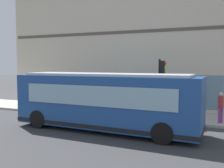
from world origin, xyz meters
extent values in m
plane|color=#38383A|center=(0.00, 0.00, 0.00)|extent=(120.00, 120.00, 0.00)
cube|color=#B2ADA3|center=(4.42, 0.00, 0.07)|extent=(3.65, 40.00, 0.15)
cube|color=beige|center=(10.62, 0.00, 5.49)|extent=(8.74, 21.00, 10.98)
cube|color=brown|center=(6.40, 0.00, 6.04)|extent=(0.36, 20.58, 0.24)
cube|color=slate|center=(6.30, 0.00, 1.60)|extent=(0.12, 14.70, 2.40)
cube|color=#1E478C|center=(-0.13, -1.35, 1.60)|extent=(2.93, 10.10, 2.70)
cube|color=silver|center=(-0.13, -1.35, 3.01)|extent=(2.51, 9.08, 0.12)
cube|color=#8CB2C6|center=(0.09, 3.62, 2.05)|extent=(2.20, 0.17, 1.20)
cube|color=#8CB2C6|center=(1.14, -1.41, 2.00)|extent=(0.41, 8.19, 1.00)
cube|color=#8CB2C6|center=(-1.40, -1.30, 2.00)|extent=(0.41, 8.19, 1.00)
cube|color=black|center=(-0.13, -1.35, 0.43)|extent=(2.97, 10.14, 0.20)
cylinder|color=black|center=(1.18, 2.19, 0.50)|extent=(0.34, 1.01, 1.00)
cylinder|color=black|center=(-1.12, 2.29, 0.50)|extent=(0.34, 1.01, 1.00)
cylinder|color=black|center=(0.87, -4.80, 0.50)|extent=(0.34, 1.01, 1.00)
cylinder|color=black|center=(-1.42, -4.70, 0.50)|extent=(0.34, 1.01, 1.00)
cylinder|color=black|center=(3.24, -3.57, 2.01)|extent=(0.14, 0.14, 3.73)
cube|color=black|center=(3.24, -3.76, 3.33)|extent=(0.32, 0.24, 0.90)
sphere|color=red|center=(3.24, -3.89, 3.61)|extent=(0.20, 0.20, 0.20)
sphere|color=yellow|center=(3.24, -3.89, 3.33)|extent=(0.20, 0.20, 0.20)
sphere|color=green|center=(3.24, -3.89, 3.05)|extent=(0.20, 0.20, 0.20)
cylinder|color=red|center=(5.10, -1.35, 0.43)|extent=(0.24, 0.24, 0.55)
sphere|color=red|center=(5.10, -1.35, 0.78)|extent=(0.22, 0.22, 0.22)
cylinder|color=red|center=(5.10, -1.52, 0.48)|extent=(0.10, 0.12, 0.10)
cylinder|color=red|center=(5.27, -1.35, 0.48)|extent=(0.12, 0.10, 0.10)
cylinder|color=#8C3F8C|center=(4.22, -0.32, 0.54)|extent=(0.14, 0.14, 0.78)
cylinder|color=#8C3F8C|center=(4.08, -0.21, 0.54)|extent=(0.14, 0.14, 0.78)
cylinder|color=#3359A5|center=(4.15, -0.26, 1.24)|extent=(0.32, 0.32, 0.62)
sphere|color=#9E704C|center=(4.15, -0.26, 1.65)|extent=(0.21, 0.21, 0.21)
cylinder|color=#8C3F8C|center=(3.39, -7.19, 0.59)|extent=(0.14, 0.14, 0.88)
cylinder|color=#8C3F8C|center=(3.25, -7.07, 0.59)|extent=(0.14, 0.14, 0.88)
cylinder|color=#B23338|center=(3.32, -7.13, 1.37)|extent=(0.32, 0.32, 0.69)
sphere|color=beige|center=(3.32, -7.13, 1.84)|extent=(0.24, 0.24, 0.24)
cube|color=#BF3F19|center=(4.93, 6.53, 0.60)|extent=(0.44, 0.40, 0.90)
cube|color=#8CB2C6|center=(4.93, 6.32, 0.78)|extent=(0.35, 0.03, 0.30)
camera|label=1|loc=(-12.50, -6.82, 3.52)|focal=40.76mm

